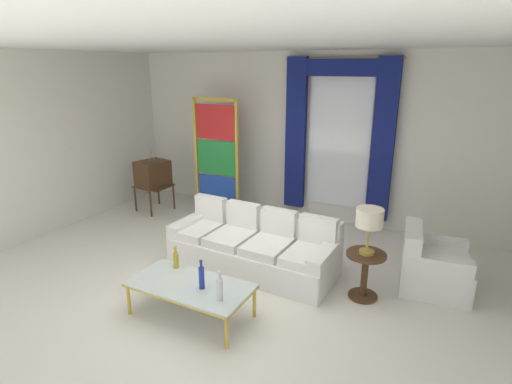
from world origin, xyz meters
name	(u,v)px	position (x,y,z in m)	size (l,w,h in m)	color
ground_plane	(222,287)	(0.00, 0.00, 0.00)	(16.00, 16.00, 0.00)	silver
wall_rear	(308,137)	(0.00, 3.06, 1.50)	(8.00, 0.12, 3.00)	white
wall_left	(57,142)	(-3.66, 0.60, 1.50)	(0.12, 7.00, 3.00)	white
ceiling_slab	(250,43)	(0.00, 0.80, 3.02)	(8.00, 7.60, 0.04)	white
curtained_window	(338,127)	(0.59, 2.89, 1.74)	(2.00, 0.17, 2.70)	white
couch_white_long	(255,246)	(0.11, 0.71, 0.31)	(2.37, 1.01, 0.86)	white
coffee_table	(190,286)	(0.02, -0.69, 0.38)	(1.39, 0.69, 0.41)	silver
bottle_blue_decanter	(176,259)	(-0.36, -0.45, 0.52)	(0.07, 0.07, 0.29)	gold
bottle_crystal_tall	(220,288)	(0.49, -0.81, 0.55)	(0.06, 0.06, 0.34)	silver
bottle_amber_squat	(202,277)	(0.19, -0.70, 0.55)	(0.06, 0.06, 0.35)	navy
vintage_tv	(153,175)	(-2.73, 1.89, 0.73)	(0.62, 0.68, 1.35)	#472D19
armchair_white	(431,267)	(2.38, 1.23, 0.29)	(0.91, 0.90, 0.80)	white
stained_glass_divider	(216,160)	(-1.53, 2.30, 1.06)	(0.95, 0.05, 2.20)	gold
peacock_figurine	(228,214)	(-1.03, 1.85, 0.22)	(0.44, 0.60, 0.50)	beige
round_side_table	(365,271)	(1.68, 0.61, 0.36)	(0.48, 0.48, 0.59)	#472D19
table_lamp_brass	(369,220)	(1.68, 0.61, 1.03)	(0.32, 0.32, 0.57)	#B29338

